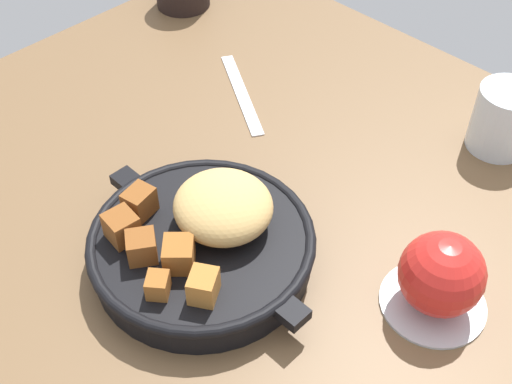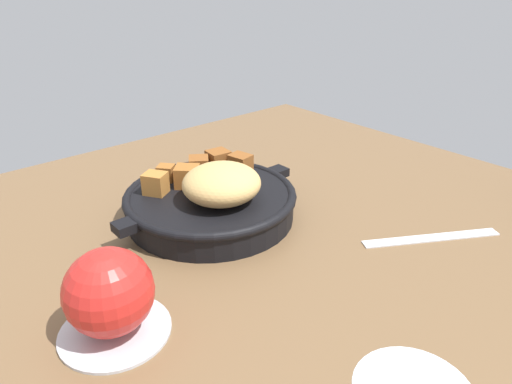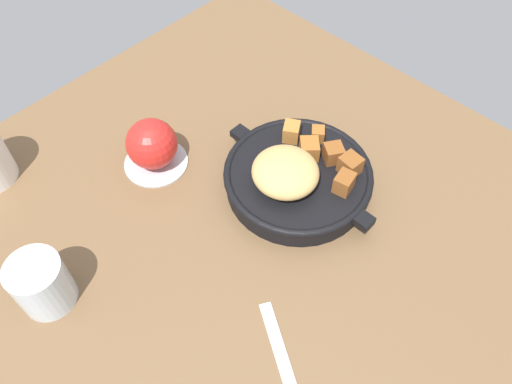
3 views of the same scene
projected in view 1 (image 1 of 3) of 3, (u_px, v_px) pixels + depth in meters
ground_plane at (253, 225)px, 72.93cm from camera, size 93.97×84.27×2.40cm
cast_iron_skillet at (204, 240)px, 65.97cm from camera, size 27.09×22.79×8.45cm
saucer_plate at (433, 302)px, 63.95cm from camera, size 10.29×10.29×0.60cm
red_apple at (442, 274)px, 60.87cm from camera, size 8.06×8.06×8.06cm
butter_knife at (241, 93)px, 87.66cm from camera, size 16.09×10.46×0.36cm
water_glass_short at (503, 119)px, 77.74cm from camera, size 7.24×7.24×8.02cm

